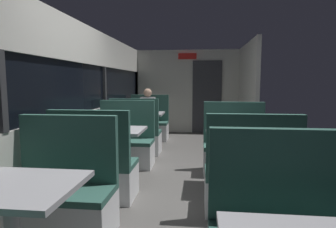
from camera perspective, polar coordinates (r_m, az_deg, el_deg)
name	(u,v)px	position (r m, az deg, el deg)	size (l,w,h in m)	color
ground_plane	(173,185)	(4.05, 1.05, -14.14)	(3.30, 9.20, 0.02)	#514F4C
carriage_window_panel_left	(70,104)	(4.19, -19.10, 1.92)	(0.09, 8.48, 2.30)	beige
carriage_end_bulkhead	(189,92)	(7.98, 4.30, 4.43)	(2.90, 0.11, 2.30)	beige
carriage_aisle_panel_right	(247,93)	(6.87, 15.64, 4.00)	(0.08, 2.40, 2.30)	beige
dining_table_near_window	(10,199)	(2.23, -29.12, -14.62)	(0.90, 0.70, 0.74)	#9E9EA3
bench_near_window_facing_entry	(63,200)	(2.90, -20.43, -15.93)	(0.95, 0.50, 1.10)	silver
dining_table_mid_window	(112,136)	(4.17, -11.12, -4.35)	(0.90, 0.70, 0.74)	#9E9EA3
bench_mid_window_facing_end	(95,172)	(3.61, -14.41, -11.24)	(0.95, 0.50, 1.10)	silver
bench_mid_window_facing_entry	(125,146)	(4.89, -8.57, -6.44)	(0.95, 0.50, 1.10)	silver
dining_table_far_window	(143,117)	(6.31, -5.05, -0.64)	(0.90, 0.70, 0.74)	#9E9EA3
bench_far_window_facing_end	(136,137)	(5.68, -6.42, -4.62)	(0.95, 0.50, 1.10)	silver
bench_far_window_facing_entry	(149,126)	(7.03, -3.90, -2.46)	(0.95, 0.50, 1.10)	silver
dining_table_rear_aisle	(241,142)	(3.83, 14.50, -5.41)	(0.90, 0.70, 0.74)	#9E9EA3
bench_rear_aisle_facing_end	(250,184)	(3.24, 16.12, -13.33)	(0.95, 0.50, 1.10)	silver
bench_rear_aisle_facing_entry	(234,152)	(4.57, 13.16, -7.45)	(0.95, 0.50, 1.10)	silver
seated_passenger	(148,118)	(6.93, -4.02, -0.85)	(0.47, 0.55, 1.26)	#26262D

